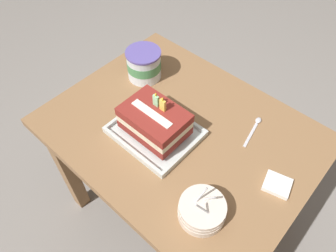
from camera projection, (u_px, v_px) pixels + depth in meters
ground_plane at (177, 209)px, 1.69m from camera, size 8.00×8.00×0.00m
dining_table at (180, 147)px, 1.23m from camera, size 0.94×0.73×0.70m
foil_tray at (155, 132)px, 1.12m from camera, size 0.29×0.24×0.02m
birthday_cake at (155, 121)px, 1.07m from camera, size 0.22×0.16×0.15m
bowl_stack at (202, 210)px, 0.92m from camera, size 0.14×0.14×0.12m
ice_cream_tub at (144, 64)px, 1.27m from camera, size 0.14×0.14×0.12m
serving_spoon_near_tray at (256, 125)px, 1.15m from camera, size 0.04×0.15×0.01m
napkin_pile at (277, 185)px, 0.99m from camera, size 0.10×0.09×0.02m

